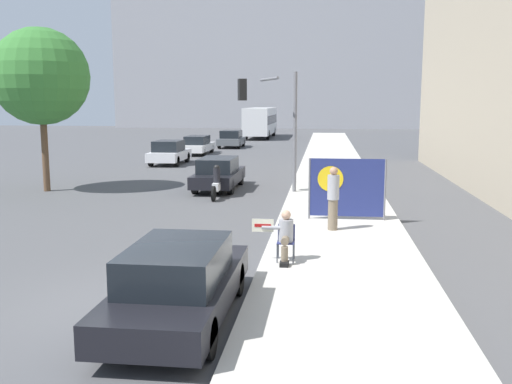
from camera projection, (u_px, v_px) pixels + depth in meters
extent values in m
plane|color=#4F4F51|center=(123.00, 308.00, 10.63)|extent=(160.00, 160.00, 0.00)
cube|color=beige|center=(335.00, 189.00, 24.84)|extent=(3.80, 90.00, 0.15)
cube|color=#99999E|center=(290.00, 14.00, 86.72)|extent=(52.00, 12.00, 34.29)
cylinder|color=#474C56|center=(277.00, 254.00, 13.04)|extent=(0.03, 0.03, 0.43)
cylinder|color=#474C56|center=(293.00, 254.00, 12.99)|extent=(0.03, 0.03, 0.43)
cylinder|color=#474C56|center=(278.00, 250.00, 13.40)|extent=(0.03, 0.03, 0.43)
cylinder|color=#474C56|center=(294.00, 250.00, 13.35)|extent=(0.03, 0.03, 0.43)
cube|color=navy|center=(286.00, 242.00, 13.16)|extent=(0.40, 0.40, 0.02)
cube|color=navy|center=(286.00, 232.00, 13.31)|extent=(0.40, 0.02, 0.38)
cylinder|color=#756651|center=(285.00, 240.00, 12.99)|extent=(0.18, 0.42, 0.18)
cylinder|color=#756651|center=(285.00, 256.00, 12.83)|extent=(0.16, 0.16, 0.43)
cube|color=black|center=(284.00, 264.00, 12.80)|extent=(0.20, 0.28, 0.10)
cylinder|color=#9E9EA3|center=(286.00, 231.00, 13.15)|extent=(0.34, 0.34, 0.52)
sphere|color=tan|center=(286.00, 215.00, 13.09)|extent=(0.22, 0.22, 0.22)
cylinder|color=#9E9EA3|center=(272.00, 228.00, 13.10)|extent=(0.45, 0.09, 0.09)
cube|color=#EAE5C6|center=(263.00, 225.00, 13.11)|extent=(0.50, 0.02, 0.30)
cube|color=#AD1414|center=(263.00, 226.00, 13.10)|extent=(0.38, 0.01, 0.07)
cylinder|color=#756651|center=(333.00, 215.00, 16.40)|extent=(0.28, 0.28, 0.89)
cylinder|color=#9E9EA3|center=(333.00, 187.00, 16.27)|extent=(0.34, 0.34, 0.70)
sphere|color=tan|center=(334.00, 171.00, 16.20)|extent=(0.23, 0.23, 0.23)
cylinder|color=slate|center=(309.00, 189.00, 17.92)|extent=(0.06, 0.06, 1.92)
cylinder|color=slate|center=(385.00, 190.00, 17.64)|extent=(0.06, 0.06, 1.92)
cube|color=navy|center=(347.00, 188.00, 17.77)|extent=(2.34, 0.02, 1.82)
cylinder|color=yellow|center=(330.00, 179.00, 17.77)|extent=(0.80, 0.01, 0.80)
cylinder|color=slate|center=(295.00, 133.00, 23.18)|extent=(0.16, 0.16, 4.85)
cylinder|color=slate|center=(269.00, 79.00, 22.55)|extent=(0.96, 2.08, 0.11)
cube|color=black|center=(242.00, 90.00, 22.31)|extent=(0.39, 0.39, 0.84)
sphere|color=green|center=(242.00, 97.00, 22.35)|extent=(0.18, 0.18, 0.18)
cube|color=black|center=(180.00, 291.00, 9.96)|extent=(1.77, 4.66, 0.51)
cube|color=black|center=(177.00, 263.00, 9.69)|extent=(1.52, 2.42, 0.62)
cylinder|color=black|center=(161.00, 276.00, 11.50)|extent=(0.22, 0.64, 0.64)
cylinder|color=black|center=(237.00, 279.00, 11.31)|extent=(0.22, 0.64, 0.64)
cylinder|color=black|center=(107.00, 333.00, 8.66)|extent=(0.22, 0.64, 0.64)
cylinder|color=black|center=(207.00, 338.00, 8.48)|extent=(0.22, 0.64, 0.64)
cube|color=black|center=(219.00, 177.00, 25.13)|extent=(1.73, 4.56, 0.51)
cube|color=black|center=(218.00, 165.00, 24.86)|extent=(1.48, 2.37, 0.62)
cylinder|color=black|center=(209.00, 177.00, 26.64)|extent=(0.22, 0.64, 0.64)
cylinder|color=black|center=(240.00, 178.00, 26.46)|extent=(0.22, 0.64, 0.64)
cylinder|color=black|center=(195.00, 186.00, 23.87)|extent=(0.22, 0.64, 0.64)
cylinder|color=black|center=(230.00, 187.00, 23.69)|extent=(0.22, 0.64, 0.64)
cube|color=silver|center=(169.00, 155.00, 35.30)|extent=(1.81, 4.16, 0.55)
cube|color=black|center=(169.00, 146.00, 35.04)|extent=(1.56, 2.17, 0.65)
cylinder|color=black|center=(163.00, 157.00, 36.69)|extent=(0.22, 0.64, 0.64)
cylinder|color=black|center=(187.00, 157.00, 36.51)|extent=(0.22, 0.64, 0.64)
cylinder|color=black|center=(151.00, 161.00, 34.16)|extent=(0.22, 0.64, 0.64)
cylinder|color=black|center=(177.00, 161.00, 33.97)|extent=(0.22, 0.64, 0.64)
cube|color=white|center=(198.00, 147.00, 42.12)|extent=(1.70, 4.80, 0.49)
cube|color=black|center=(197.00, 140.00, 41.84)|extent=(1.46, 2.49, 0.60)
cylinder|color=black|center=(193.00, 148.00, 43.69)|extent=(0.22, 0.64, 0.64)
cylinder|color=black|center=(212.00, 148.00, 43.52)|extent=(0.22, 0.64, 0.64)
cylinder|color=black|center=(183.00, 151.00, 40.78)|extent=(0.22, 0.64, 0.64)
cylinder|color=black|center=(204.00, 152.00, 40.60)|extent=(0.22, 0.64, 0.64)
cube|color=#565B60|center=(232.00, 141.00, 48.49)|extent=(1.86, 4.27, 0.54)
cube|color=black|center=(231.00, 134.00, 48.23)|extent=(1.60, 2.22, 0.64)
cylinder|color=black|center=(225.00, 142.00, 49.92)|extent=(0.22, 0.64, 0.64)
cylinder|color=black|center=(243.00, 143.00, 49.73)|extent=(0.22, 0.64, 0.64)
cylinder|color=black|center=(219.00, 145.00, 47.32)|extent=(0.22, 0.64, 0.64)
cylinder|color=black|center=(239.00, 145.00, 47.13)|extent=(0.22, 0.64, 0.64)
cube|color=silver|center=(261.00, 121.00, 61.64)|extent=(2.57, 10.90, 2.77)
cube|color=black|center=(261.00, 119.00, 61.62)|extent=(2.59, 10.36, 0.90)
cylinder|color=black|center=(254.00, 131.00, 65.29)|extent=(0.30, 1.04, 1.04)
cylinder|color=black|center=(274.00, 131.00, 65.03)|extent=(0.30, 1.04, 1.04)
cylinder|color=black|center=(246.00, 135.00, 58.66)|extent=(0.30, 1.04, 1.04)
cylinder|color=black|center=(268.00, 135.00, 58.40)|extent=(0.30, 1.04, 1.04)
cube|color=white|center=(217.00, 186.00, 22.74)|extent=(0.24, 0.91, 0.32)
cylinder|color=black|center=(217.00, 176.00, 22.62)|extent=(0.28, 0.28, 0.65)
sphere|color=black|center=(217.00, 168.00, 22.57)|extent=(0.24, 0.24, 0.24)
cylinder|color=black|center=(221.00, 188.00, 23.51)|extent=(0.10, 0.60, 0.60)
cylinder|color=black|center=(213.00, 194.00, 22.02)|extent=(0.10, 0.60, 0.60)
cylinder|color=brown|center=(45.00, 151.00, 24.38)|extent=(0.28, 0.28, 3.45)
sphere|color=#387A33|center=(41.00, 76.00, 23.89)|extent=(4.06, 4.06, 4.06)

